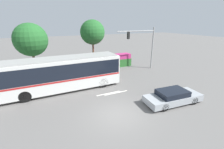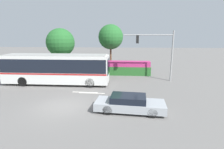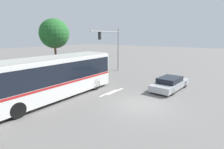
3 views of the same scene
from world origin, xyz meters
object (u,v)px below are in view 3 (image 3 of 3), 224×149
(sedan_foreground, at_px, (170,83))
(city_bus, at_px, (51,76))
(traffic_light_pole, at_px, (112,43))
(street_tree_centre, at_px, (54,34))

(sedan_foreground, bearing_deg, city_bus, 144.50)
(sedan_foreground, relative_size, traffic_light_pole, 0.85)
(sedan_foreground, bearing_deg, street_tree_centre, 105.22)
(sedan_foreground, xyz_separation_m, traffic_light_pole, (3.57, 9.00, 3.27))
(sedan_foreground, relative_size, street_tree_centre, 0.73)
(city_bus, height_order, street_tree_centre, street_tree_centre)
(city_bus, distance_m, traffic_light_pole, 11.78)
(sedan_foreground, xyz_separation_m, street_tree_centre, (-2.42, 12.98, 4.48))
(sedan_foreground, height_order, street_tree_centre, street_tree_centre)
(city_bus, xyz_separation_m, sedan_foreground, (7.78, -6.57, -1.29))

